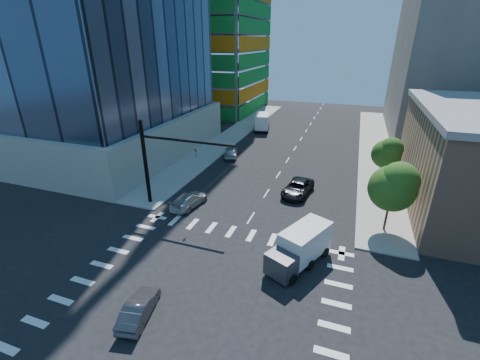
% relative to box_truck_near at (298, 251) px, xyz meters
% --- Properties ---
extents(ground, '(160.00, 160.00, 0.00)m').
position_rel_box_truck_near_xyz_m(ground, '(-5.70, -6.31, -1.31)').
color(ground, black).
rests_on(ground, ground).
extents(road_markings, '(20.00, 20.00, 0.01)m').
position_rel_box_truck_near_xyz_m(road_markings, '(-5.70, -6.31, -1.31)').
color(road_markings, silver).
rests_on(road_markings, ground).
extents(sidewalk_ne, '(5.00, 60.00, 0.15)m').
position_rel_box_truck_near_xyz_m(sidewalk_ne, '(6.80, 33.69, -1.24)').
color(sidewalk_ne, gray).
rests_on(sidewalk_ne, ground).
extents(sidewalk_nw, '(5.00, 60.00, 0.15)m').
position_rel_box_truck_near_xyz_m(sidewalk_nw, '(-18.20, 33.69, -1.24)').
color(sidewalk_nw, gray).
rests_on(sidewalk_nw, ground).
extents(construction_building, '(25.16, 34.50, 70.60)m').
position_rel_box_truck_near_xyz_m(construction_building, '(-33.12, 55.62, 23.30)').
color(construction_building, slate).
rests_on(construction_building, ground).
extents(bg_building_ne, '(24.00, 30.00, 28.00)m').
position_rel_box_truck_near_xyz_m(bg_building_ne, '(21.30, 48.69, 12.69)').
color(bg_building_ne, '#5D5854').
rests_on(bg_building_ne, ground).
extents(signal_mast_nw, '(10.20, 0.40, 9.00)m').
position_rel_box_truck_near_xyz_m(signal_mast_nw, '(-15.70, 5.19, 4.18)').
color(signal_mast_nw, black).
rests_on(signal_mast_nw, sidewalk_nw).
extents(tree_south, '(4.16, 4.16, 6.82)m').
position_rel_box_truck_near_xyz_m(tree_south, '(6.93, 7.60, 3.37)').
color(tree_south, '#382316').
rests_on(tree_south, sidewalk_ne).
extents(tree_north, '(3.54, 3.52, 5.78)m').
position_rel_box_truck_near_xyz_m(tree_north, '(7.23, 19.60, 2.68)').
color(tree_north, '#382316').
rests_on(tree_north, sidewalk_ne).
extents(car_nb_far, '(3.39, 6.02, 1.59)m').
position_rel_box_truck_near_xyz_m(car_nb_far, '(-2.27, 12.69, -0.52)').
color(car_nb_far, black).
rests_on(car_nb_far, ground).
extents(car_sb_near, '(2.77, 5.25, 1.45)m').
position_rel_box_truck_near_xyz_m(car_sb_near, '(-12.75, 5.90, -0.59)').
color(car_sb_near, '#B2B2B2').
rests_on(car_sb_near, ground).
extents(car_sb_mid, '(3.21, 5.04, 1.60)m').
position_rel_box_truck_near_xyz_m(car_sb_mid, '(-14.20, 22.27, -0.51)').
color(car_sb_mid, '#B6B7BF').
rests_on(car_sb_mid, ground).
extents(car_sb_cross, '(2.21, 4.28, 1.34)m').
position_rel_box_truck_near_xyz_m(car_sb_cross, '(-8.66, -8.67, -0.64)').
color(car_sb_cross, '#424145').
rests_on(car_sb_cross, ground).
extents(box_truck_near, '(4.55, 6.14, 2.97)m').
position_rel_box_truck_near_xyz_m(box_truck_near, '(0.00, 0.00, 0.00)').
color(box_truck_near, black).
rests_on(box_truck_near, ground).
extents(box_truck_far, '(3.98, 6.70, 3.29)m').
position_rel_box_truck_near_xyz_m(box_truck_far, '(-14.20, 39.67, 0.14)').
color(box_truck_far, black).
rests_on(box_truck_far, ground).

